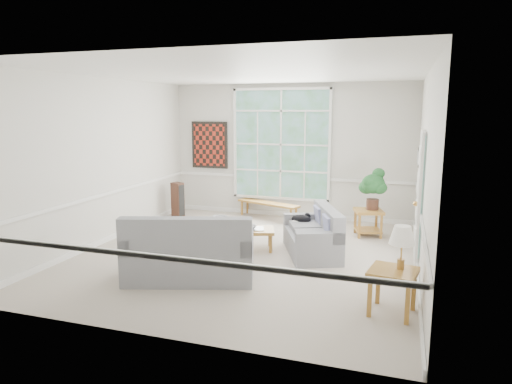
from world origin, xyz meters
TOP-DOWN VIEW (x-y plane):
  - floor at (0.00, 0.00)m, footprint 5.50×6.00m
  - ceiling at (0.00, 0.00)m, footprint 5.50×6.00m
  - wall_back at (0.00, 3.00)m, footprint 5.50×0.02m
  - wall_front at (0.00, -3.00)m, footprint 5.50×0.02m
  - wall_left at (-2.75, 0.00)m, footprint 0.02×6.00m
  - wall_right at (2.75, 0.00)m, footprint 0.02×6.00m
  - window_back at (-0.20, 2.96)m, footprint 2.30×0.08m
  - entry_door at (2.71, 0.60)m, footprint 0.08×0.90m
  - door_sidelight at (2.71, -0.03)m, footprint 0.08×0.26m
  - wall_art at (-1.95, 2.95)m, footprint 0.90×0.06m
  - wall_frame_near at (2.71, 1.75)m, footprint 0.04×0.26m
  - wall_frame_far at (2.71, 2.15)m, footprint 0.04×0.26m
  - loveseat_right at (1.03, 0.38)m, footprint 1.27×1.65m
  - loveseat_front at (-0.43, -1.27)m, footprint 2.01×1.43m
  - coffee_table at (-0.12, 0.27)m, footprint 1.11×0.83m
  - pewter_bowl at (-0.06, 0.30)m, footprint 0.44×0.44m
  - window_bench at (-0.40, 2.65)m, footprint 1.55×0.81m
  - end_table at (1.86, 1.84)m, footprint 0.64×0.64m
  - houseplant at (1.92, 1.89)m, footprint 0.53×0.53m
  - side_table at (2.40, -1.61)m, footprint 0.62×0.62m
  - table_lamp at (2.48, -1.55)m, footprint 0.36×0.36m
  - pet_bed at (-1.32, 2.01)m, footprint 0.41×0.41m
  - floor_speaker at (-2.40, 2.13)m, footprint 0.30×0.26m
  - cat at (0.75, 0.83)m, footprint 0.42×0.35m

SIDE VIEW (x-z plane):
  - floor at x=0.00m, z-range -0.01..0.00m
  - pet_bed at x=-1.32m, z-range 0.00..0.12m
  - window_bench at x=-0.40m, z-range 0.00..0.36m
  - coffee_table at x=-0.12m, z-range 0.00..0.37m
  - end_table at x=1.86m, z-range 0.00..0.52m
  - side_table at x=2.40m, z-range 0.00..0.55m
  - loveseat_right at x=1.03m, z-range 0.00..0.80m
  - floor_speaker at x=-2.40m, z-range 0.00..0.80m
  - pewter_bowl at x=-0.06m, z-range 0.37..0.45m
  - loveseat_front at x=-0.43m, z-range 0.00..0.98m
  - cat at x=0.75m, z-range 0.41..0.58m
  - table_lamp at x=2.48m, z-range 0.55..1.08m
  - houseplant at x=1.92m, z-range 0.52..1.34m
  - entry_door at x=2.71m, z-range 0.00..2.10m
  - door_sidelight at x=2.71m, z-range 0.20..2.10m
  - wall_back at x=0.00m, z-range 0.00..3.00m
  - wall_front at x=0.00m, z-range 0.00..3.00m
  - wall_left at x=-2.75m, z-range 0.00..3.00m
  - wall_right at x=2.75m, z-range 0.00..3.00m
  - wall_frame_near at x=2.71m, z-range 1.39..1.71m
  - wall_frame_far at x=2.71m, z-range 1.39..1.71m
  - wall_art at x=-1.95m, z-range 1.05..2.15m
  - window_back at x=-0.20m, z-range 0.45..2.85m
  - ceiling at x=0.00m, z-range 2.99..3.01m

